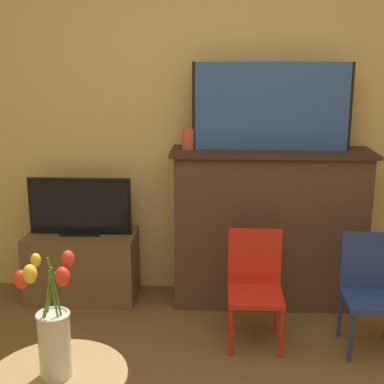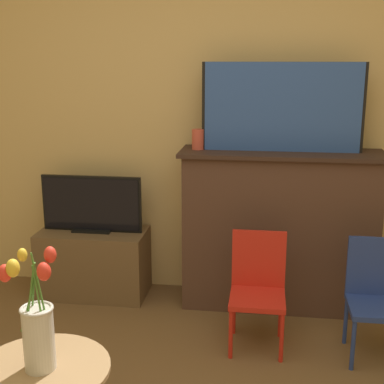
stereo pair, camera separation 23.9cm
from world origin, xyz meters
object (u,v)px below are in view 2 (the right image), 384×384
(painting, at_px, (282,107))
(chair_red, at_px, (258,284))
(vase_tulips, at_px, (37,326))
(tv_monitor, at_px, (92,205))
(chair_blue, at_px, (376,293))

(painting, relative_size, chair_red, 1.53)
(chair_red, distance_m, vase_tulips, 1.42)
(tv_monitor, relative_size, chair_red, 1.05)
(tv_monitor, distance_m, chair_blue, 1.92)
(painting, xyz_separation_m, chair_red, (-0.11, -0.55, -0.97))
(tv_monitor, bearing_deg, chair_red, -24.30)
(chair_blue, xyz_separation_m, vase_tulips, (-1.51, -1.08, 0.26))
(vase_tulips, bearing_deg, chair_red, 52.58)
(tv_monitor, height_order, chair_blue, tv_monitor)
(chair_blue, relative_size, vase_tulips, 1.28)
(chair_red, relative_size, vase_tulips, 1.28)
(chair_red, xyz_separation_m, vase_tulips, (-0.85, -1.11, 0.26))
(painting, bearing_deg, chair_red, -101.69)
(chair_red, height_order, chair_blue, same)
(chair_red, bearing_deg, chair_blue, -2.38)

